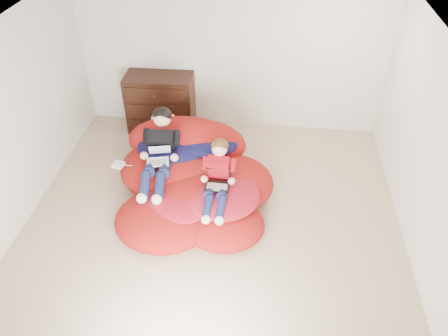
# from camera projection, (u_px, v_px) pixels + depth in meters

# --- Properties ---
(room_shell) EXTENTS (5.10, 5.10, 2.77)m
(room_shell) POSITION_uv_depth(u_px,v_px,m) (212.00, 209.00, 5.76)
(room_shell) COLOR tan
(room_shell) RESTS_ON ground
(dresser) EXTENTS (1.12, 0.63, 1.00)m
(dresser) POSITION_uv_depth(u_px,v_px,m) (161.00, 103.00, 7.42)
(dresser) COLOR black
(dresser) RESTS_ON ground
(beanbag_pile) EXTENTS (2.27, 2.41, 0.88)m
(beanbag_pile) POSITION_uv_depth(u_px,v_px,m) (191.00, 177.00, 6.23)
(beanbag_pile) COLOR #AB1713
(beanbag_pile) RESTS_ON ground
(cream_pillow) EXTENTS (0.41, 0.26, 0.26)m
(cream_pillow) POSITION_uv_depth(u_px,v_px,m) (164.00, 120.00, 6.75)
(cream_pillow) COLOR white
(cream_pillow) RESTS_ON beanbag_pile
(older_boy) EXTENTS (0.40, 1.22, 0.82)m
(older_boy) POSITION_uv_depth(u_px,v_px,m) (159.00, 148.00, 6.00)
(older_boy) COLOR black
(older_boy) RESTS_ON beanbag_pile
(younger_boy) EXTENTS (0.32, 0.95, 0.73)m
(younger_boy) POSITION_uv_depth(u_px,v_px,m) (218.00, 174.00, 5.67)
(younger_boy) COLOR #A50E19
(younger_boy) RESTS_ON beanbag_pile
(laptop_white) EXTENTS (0.33, 0.38, 0.20)m
(laptop_white) POSITION_uv_depth(u_px,v_px,m) (159.00, 157.00, 5.99)
(laptop_white) COLOR silver
(laptop_white) RESTS_ON older_boy
(laptop_black) EXTENTS (0.32, 0.33, 0.21)m
(laptop_black) POSITION_uv_depth(u_px,v_px,m) (218.00, 180.00, 5.71)
(laptop_black) COLOR black
(laptop_black) RESTS_ON younger_boy
(power_adapter) EXTENTS (0.17, 0.17, 0.05)m
(power_adapter) POSITION_uv_depth(u_px,v_px,m) (118.00, 165.00, 6.19)
(power_adapter) COLOR silver
(power_adapter) RESTS_ON beanbag_pile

